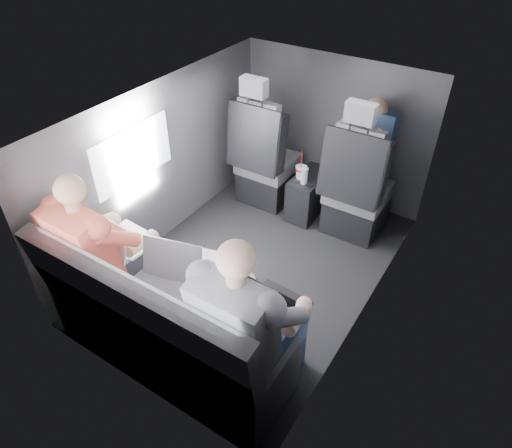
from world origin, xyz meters
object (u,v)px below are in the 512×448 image
Objects in this scene: front_seat_left at (265,164)px; front_seat_right at (356,193)px; laptop_black at (275,303)px; passenger_rear_left at (103,249)px; rear_bench at (164,329)px; passenger_rear_right at (249,322)px; center_console at (309,195)px; soda_cup at (301,172)px; passenger_front_right at (370,144)px; water_bottle at (304,175)px; laptop_white at (121,238)px; laptop_silver at (185,261)px.

front_seat_left is 0.90m from front_seat_right.
passenger_rear_left is at bearing -170.33° from laptop_black.
rear_bench is 1.27× the size of passenger_rear_right.
soda_cup is at bearing -119.34° from center_console.
passenger_rear_right is 2.07m from passenger_front_right.
laptop_black is 0.47× the size of passenger_front_right.
front_seat_right is 0.46m from water_bottle.
laptop_white reaches higher than soda_cup.
water_bottle is at bearing 71.91° from passenger_rear_left.
front_seat_left reaches higher than passenger_front_right.
laptop_white is 1.13× the size of laptop_black.
laptop_silver is at bearing -75.65° from front_seat_left.
front_seat_right is 0.43m from passenger_front_right.
soda_cup is at bearing 144.80° from water_bottle.
center_console is 1.94m from rear_bench.
laptop_silver reaches higher than laptop_black.
center_console is at bearing 60.66° from soda_cup.
rear_bench reaches higher than laptop_black.
laptop_silver is 0.34× the size of passenger_rear_right.
passenger_rear_right reaches higher than water_bottle.
water_bottle is at bearing -35.20° from soda_cup.
passenger_front_right is at bearing 94.05° from passenger_rear_right.
front_seat_left is 1.68m from laptop_silver.
passenger_rear_right is (0.62, -1.76, 0.17)m from soda_cup.
front_seat_right is at bearing -5.07° from center_console.
passenger_front_right reaches higher than soda_cup.
water_bottle is (0.46, -0.09, 0.08)m from front_seat_left.
front_seat_right is 0.79× the size of rear_bench.
soda_cup is 1.87m from passenger_rear_right.
passenger_rear_left is at bearing -105.92° from soda_cup.
soda_cup is at bearing 113.01° from laptop_black.
front_seat_left is at bearing 104.35° from laptop_silver.
soda_cup is 1.69m from laptop_white.
rear_bench is 1.86m from soda_cup.
laptop_white is at bearing -107.14° from center_console.
water_bottle is at bearing -139.74° from passenger_front_right.
front_seat_left is 0.79× the size of rear_bench.
laptop_white is 0.14m from passenger_rear_left.
laptop_silver is at bearing -91.69° from water_bottle.
laptop_black reaches higher than soda_cup.
laptop_white reaches higher than water_bottle.
laptop_white is (-0.53, -1.58, 0.16)m from water_bottle.
passenger_rear_right is (1.12, -0.00, 0.01)m from passenger_rear_left.
passenger_front_right is at bearing 27.29° from center_console.
laptop_silver is (0.01, -1.56, 0.17)m from soda_cup.
front_seat_left is 1.82m from passenger_rear_left.
soda_cup reaches higher than water_bottle.
laptop_silver is (-0.49, -1.61, 0.24)m from front_seat_right.
water_bottle is (0.01, -0.13, 0.28)m from center_console.
passenger_rear_left is at bearing 179.98° from passenger_rear_right.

